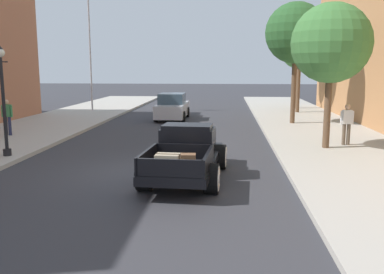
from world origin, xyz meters
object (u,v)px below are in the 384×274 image
Objects in this scene: pedestrian_sidewalk_left at (7,115)px; pedestrian_sidewalk_right at (347,122)px; street_lamp_near at (3,93)px; street_tree_second at (296,33)px; street_tree_third at (300,42)px; car_background_silver at (172,107)px; hotrod_truck_black at (187,152)px; street_tree_farthest at (297,53)px; street_tree_nearest at (331,44)px; flagpole at (92,31)px.

pedestrian_sidewalk_left and pedestrian_sidewalk_right have the same top height.
pedestrian_sidewalk_right is 0.43× the size of street_lamp_near.
street_lamp_near is at bearing -139.66° from street_tree_second.
pedestrian_sidewalk_right is 0.27× the size of street_tree_third.
pedestrian_sidewalk_left is 0.25× the size of street_tree_second.
pedestrian_sidewalk_left is at bearing 175.31° from pedestrian_sidewalk_right.
pedestrian_sidewalk_right reaches higher than car_background_silver.
hotrod_truck_black is 0.94× the size of street_tree_farthest.
pedestrian_sidewalk_left is (-8.90, 6.12, 0.33)m from hotrod_truck_black.
street_tree_second reaches higher than street_tree_nearest.
street_tree_second reaches higher than car_background_silver.
street_lamp_near is (-12.60, -3.12, 1.30)m from pedestrian_sidewalk_right.
street_tree_third is 3.07m from street_tree_farthest.
pedestrian_sidewalk_left is 5.08m from street_lamp_near.
street_lamp_near is at bearing -110.03° from car_background_silver.
street_tree_second is 1.24× the size of street_tree_farthest.
pedestrian_sidewalk_left is at bearing -131.02° from car_background_silver.
hotrod_truck_black is 21.65m from street_tree_farthest.
street_tree_nearest is 0.89× the size of street_tree_third.
street_lamp_near is 0.70× the size of street_tree_nearest.
street_tree_farthest is at bearing 10.36° from flagpole.
hotrod_truck_black is 18.89m from street_tree_third.
street_tree_second is (-1.12, 6.63, 4.00)m from pedestrian_sidewalk_right.
hotrod_truck_black is at bearing -15.10° from street_lamp_near.
pedestrian_sidewalk_left is 1.00× the size of pedestrian_sidewalk_right.
pedestrian_sidewalk_left is at bearing 117.80° from street_lamp_near.
pedestrian_sidewalk_left is 14.94m from pedestrian_sidewalk_right.
pedestrian_sidewalk_right is at bearing 13.91° from street_lamp_near.
pedestrian_sidewalk_right is 0.30× the size of street_tree_nearest.
hotrod_truck_black is 13.25m from street_tree_second.
pedestrian_sidewalk_left is at bearing -158.55° from street_tree_second.
flagpole is (-8.43, 17.64, 5.02)m from hotrod_truck_black.
street_tree_third reaches higher than pedestrian_sidewalk_left.
street_tree_third is (12.71, 15.60, 2.54)m from street_lamp_near.
car_background_silver is at bearing 99.20° from hotrod_truck_black.
flagpole is (-6.20, 3.86, 5.00)m from car_background_silver.
hotrod_truck_black is at bearing -107.57° from street_tree_farthest.
street_tree_second is (-0.17, 7.31, 0.95)m from street_tree_nearest.
pedestrian_sidewalk_right is at bearing -4.69° from pedestrian_sidewalk_left.
pedestrian_sidewalk_left is at bearing -92.31° from flagpole.
street_tree_second reaches higher than hotrod_truck_black.
flagpole is at bearing 138.54° from pedestrian_sidewalk_right.
street_lamp_near is at bearing -62.20° from pedestrian_sidewalk_left.
street_tree_third is at bearing 78.10° from street_tree_second.
car_background_silver is at bearing 127.28° from street_tree_nearest.
street_tree_farthest is at bearing 85.02° from street_tree_nearest.
pedestrian_sidewalk_right is (5.99, 4.90, 0.33)m from hotrod_truck_black.
pedestrian_sidewalk_left is at bearing -137.13° from street_tree_farthest.
street_tree_third is 1.16× the size of street_tree_farthest.
street_tree_farthest reaches higher than car_background_silver.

